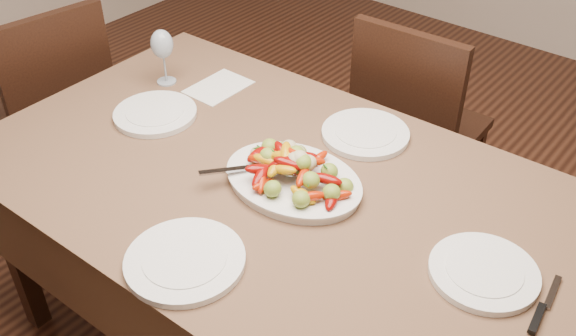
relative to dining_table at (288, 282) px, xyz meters
The scene contains 13 objects.
dining_table is the anchor object (origin of this frame).
chair_far 0.89m from the dining_table, 93.43° to the left, with size 0.42×0.42×0.95m, color black, non-canonical shape.
chair_left 1.28m from the dining_table, behind, with size 0.42×0.42×0.95m, color black, non-canonical shape.
serving_platter 0.39m from the dining_table, 51.94° to the left, with size 0.39×0.29×0.02m, color white.
roasted_vegetables 0.45m from the dining_table, 51.94° to the left, with size 0.32×0.22×0.09m, color #730603, non-canonical shape.
serving_spoon 0.43m from the dining_table, 152.96° to the right, with size 0.28×0.06×0.03m, color #9EA0A8, non-canonical shape.
plate_left 0.67m from the dining_table, behind, with size 0.26×0.26×0.02m, color white.
plate_right 0.68m from the dining_table, ahead, with size 0.25×0.25×0.02m, color white.
plate_far 0.51m from the dining_table, 85.17° to the left, with size 0.27×0.27×0.02m, color white.
plate_near 0.54m from the dining_table, 90.40° to the right, with size 0.29×0.29×0.02m, color white.
wine_glass 0.86m from the dining_table, 165.32° to the left, with size 0.08×0.08×0.20m, color #8C99A5, non-canonical shape.
menu_card 0.70m from the dining_table, 152.97° to the left, with size 0.15×0.21×0.00m, color silver.
table_knife 0.80m from the dining_table, ahead, with size 0.02×0.20×0.01m, color #9EA0A8, non-canonical shape.
Camera 1 is at (1.05, -0.89, 1.85)m, focal length 40.00 mm.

